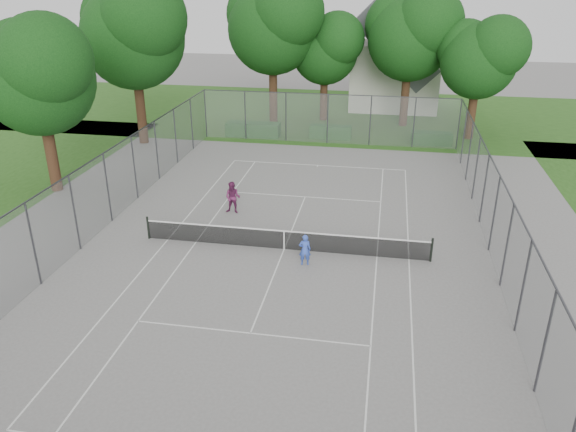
% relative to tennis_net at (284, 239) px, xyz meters
% --- Properties ---
extents(ground, '(120.00, 120.00, 0.00)m').
position_rel_tennis_net_xyz_m(ground, '(0.00, 0.00, -0.51)').
color(ground, slate).
rests_on(ground, ground).
extents(grass_far, '(60.00, 20.00, 0.00)m').
position_rel_tennis_net_xyz_m(grass_far, '(0.00, 26.00, -0.51)').
color(grass_far, '#244F16').
rests_on(grass_far, ground).
extents(court_markings, '(11.03, 23.83, 0.01)m').
position_rel_tennis_net_xyz_m(court_markings, '(0.00, 0.00, -0.50)').
color(court_markings, silver).
rests_on(court_markings, ground).
extents(tennis_net, '(12.87, 0.10, 1.10)m').
position_rel_tennis_net_xyz_m(tennis_net, '(0.00, 0.00, 0.00)').
color(tennis_net, black).
rests_on(tennis_net, ground).
extents(perimeter_fence, '(18.08, 34.08, 3.52)m').
position_rel_tennis_net_xyz_m(perimeter_fence, '(0.00, 0.00, 1.30)').
color(perimeter_fence, '#38383D').
rests_on(perimeter_fence, ground).
extents(tree_far_left, '(7.89, 7.20, 11.34)m').
position_rel_tennis_net_xyz_m(tree_far_left, '(-4.89, 22.18, 7.28)').
color(tree_far_left, '#331E12').
rests_on(tree_far_left, ground).
extents(tree_far_midleft, '(6.00, 5.48, 8.63)m').
position_rel_tennis_net_xyz_m(tree_far_midleft, '(-1.00, 23.63, 5.41)').
color(tree_far_midleft, '#331E12').
rests_on(tree_far_midleft, ground).
extents(tree_far_midright, '(7.25, 6.62, 10.42)m').
position_rel_tennis_net_xyz_m(tree_far_midright, '(5.50, 22.92, 6.65)').
color(tree_far_midright, '#331E12').
rests_on(tree_far_midright, ground).
extents(tree_far_right, '(6.09, 5.56, 8.76)m').
position_rel_tennis_net_xyz_m(tree_far_right, '(10.25, 19.97, 5.50)').
color(tree_far_right, '#331E12').
rests_on(tree_far_right, ground).
extents(tree_side_back, '(7.94, 7.25, 11.42)m').
position_rel_tennis_net_xyz_m(tree_side_back, '(-12.91, 14.73, 7.34)').
color(tree_side_back, '#331E12').
rests_on(tree_side_back, ground).
extents(tree_side_front, '(6.74, 6.15, 9.68)m').
position_rel_tennis_net_xyz_m(tree_side_front, '(-13.94, 4.95, 6.14)').
color(tree_side_front, '#331E12').
rests_on(tree_side_front, ground).
extents(hedge_left, '(3.99, 1.20, 1.00)m').
position_rel_tennis_net_xyz_m(hedge_left, '(-5.66, 17.92, -0.01)').
color(hedge_left, '#194917').
rests_on(hedge_left, ground).
extents(hedge_mid, '(3.03, 0.87, 0.95)m').
position_rel_tennis_net_xyz_m(hedge_mid, '(0.11, 18.24, -0.03)').
color(hedge_mid, '#194917').
rests_on(hedge_mid, ground).
extents(hedge_right, '(2.87, 1.05, 0.86)m').
position_rel_tennis_net_xyz_m(hedge_right, '(7.36, 18.02, -0.08)').
color(hedge_right, '#194917').
rests_on(hedge_right, ground).
extents(house, '(7.50, 5.81, 9.34)m').
position_rel_tennis_net_xyz_m(house, '(4.53, 29.15, 3.25)').
color(house, beige).
rests_on(house, ground).
extents(girl_player, '(0.56, 0.42, 1.39)m').
position_rel_tennis_net_xyz_m(girl_player, '(1.11, -1.20, 0.18)').
color(girl_player, blue).
rests_on(girl_player, ground).
extents(woman_player, '(0.84, 0.67, 1.67)m').
position_rel_tennis_net_xyz_m(woman_player, '(-3.32, 3.61, 0.32)').
color(woman_player, '#65214C').
rests_on(woman_player, ground).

